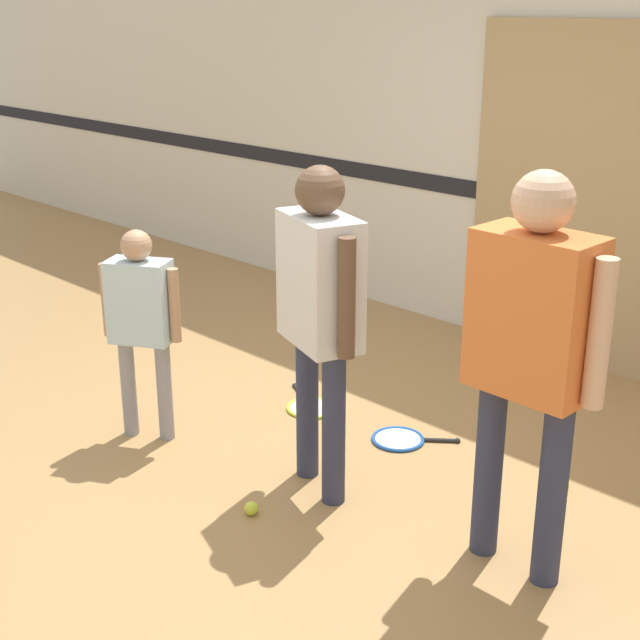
% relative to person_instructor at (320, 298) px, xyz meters
% --- Properties ---
extents(ground_plane, '(16.00, 16.00, 0.00)m').
position_rel_person_instructor_xyz_m(ground_plane, '(-0.21, -0.05, -0.98)').
color(ground_plane, '#A87F4C').
extents(wall_back, '(16.00, 0.07, 3.20)m').
position_rel_person_instructor_xyz_m(wall_back, '(-0.21, 2.42, 0.61)').
color(wall_back, silver).
rests_on(wall_back, ground_plane).
extents(wall_panel, '(2.10, 0.05, 2.17)m').
position_rel_person_instructor_xyz_m(wall_panel, '(0.27, 2.36, 0.10)').
color(wall_panel, tan).
rests_on(wall_panel, ground_plane).
extents(person_instructor, '(0.57, 0.38, 1.59)m').
position_rel_person_instructor_xyz_m(person_instructor, '(0.00, 0.00, 0.00)').
color(person_instructor, '#2D334C').
rests_on(person_instructor, ground_plane).
extents(person_student_left, '(0.39, 0.32, 1.16)m').
position_rel_person_instructor_xyz_m(person_student_left, '(-1.06, -0.27, -0.26)').
color(person_student_left, gray).
rests_on(person_student_left, ground_plane).
extents(person_student_right, '(0.64, 0.27, 1.69)m').
position_rel_person_instructor_xyz_m(person_student_right, '(1.04, 0.11, 0.06)').
color(person_student_right, '#2D334C').
rests_on(person_student_right, ground_plane).
extents(racket_spare_on_floor, '(0.51, 0.40, 0.03)m').
position_rel_person_instructor_xyz_m(racket_spare_on_floor, '(-0.67, 0.60, -0.97)').
color(racket_spare_on_floor, '#C6D838').
rests_on(racket_spare_on_floor, ground_plane).
extents(racket_second_spare, '(0.47, 0.43, 0.03)m').
position_rel_person_instructor_xyz_m(racket_second_spare, '(-0.03, 0.66, -0.97)').
color(racket_second_spare, blue).
rests_on(racket_second_spare, ground_plane).
extents(tennis_ball_near_instructor, '(0.07, 0.07, 0.07)m').
position_rel_person_instructor_xyz_m(tennis_ball_near_instructor, '(-0.05, -0.41, -0.95)').
color(tennis_ball_near_instructor, '#CCE038').
rests_on(tennis_ball_near_instructor, ground_plane).
extents(tennis_ball_by_spare_racket, '(0.07, 0.07, 0.07)m').
position_rel_person_instructor_xyz_m(tennis_ball_by_spare_racket, '(-0.47, 0.57, -0.95)').
color(tennis_ball_by_spare_racket, '#CCE038').
rests_on(tennis_ball_by_spare_racket, ground_plane).
extents(tennis_ball_stray_left, '(0.07, 0.07, 0.07)m').
position_rel_person_instructor_xyz_m(tennis_ball_stray_left, '(0.88, 0.80, -0.95)').
color(tennis_ball_stray_left, '#CCE038').
rests_on(tennis_ball_stray_left, ground_plane).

